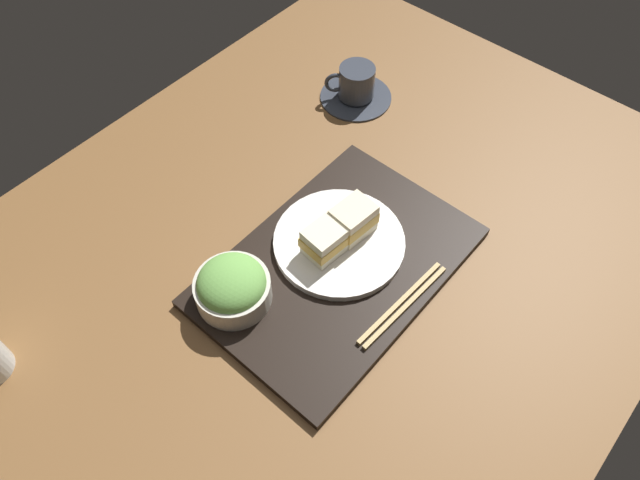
{
  "coord_description": "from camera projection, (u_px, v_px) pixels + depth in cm",
  "views": [
    {
      "loc": [
        -37.55,
        -35.96,
        81.12
      ],
      "look_at": [
        3.25,
        -0.65,
        5.0
      ],
      "focal_mm": 33.66,
      "sensor_mm": 36.0,
      "label": 1
    }
  ],
  "objects": [
    {
      "name": "sandwich_plate",
      "position": [
        339.0,
        242.0,
        0.97
      ],
      "size": [
        21.23,
        21.23,
        1.25
      ],
      "primitive_type": "cylinder",
      "color": "white",
      "rests_on": "serving_tray"
    },
    {
      "name": "coffee_cup",
      "position": [
        356.0,
        86.0,
        1.17
      ],
      "size": [
        14.22,
        14.22,
        7.2
      ],
      "color": "#333842",
      "rests_on": "ground_plane"
    },
    {
      "name": "sandwich_far",
      "position": [
        353.0,
        220.0,
        0.95
      ],
      "size": [
        7.22,
        5.77,
        5.67
      ],
      "color": "beige",
      "rests_on": "sandwich_plate"
    },
    {
      "name": "chopsticks_pair",
      "position": [
        403.0,
        305.0,
        0.9
      ],
      "size": [
        18.99,
        2.85,
        0.7
      ],
      "color": "tan",
      "rests_on": "serving_tray"
    },
    {
      "name": "sandwich_near",
      "position": [
        326.0,
        240.0,
        0.93
      ],
      "size": [
        7.41,
        5.92,
        5.26
      ],
      "color": "#EFE5C1",
      "rests_on": "sandwich_plate"
    },
    {
      "name": "serving_tray",
      "position": [
        337.0,
        266.0,
        0.96
      ],
      "size": [
        43.48,
        29.38,
        1.55
      ],
      "primitive_type": "cube",
      "color": "black",
      "rests_on": "ground_plane"
    },
    {
      "name": "ground_plane",
      "position": [
        304.0,
        273.0,
        0.97
      ],
      "size": [
        140.0,
        100.0,
        3.0
      ],
      "primitive_type": "cube",
      "color": "brown"
    },
    {
      "name": "salad_bowl",
      "position": [
        232.0,
        287.0,
        0.89
      ],
      "size": [
        11.54,
        11.54,
        6.99
      ],
      "color": "beige",
      "rests_on": "serving_tray"
    }
  ]
}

